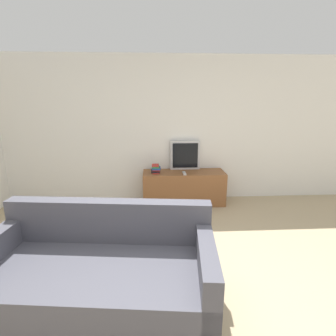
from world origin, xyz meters
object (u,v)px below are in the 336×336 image
couch (100,277)px  remote_on_stand (184,173)px  television (185,155)px  book_stack (156,169)px  tv_stand (184,188)px

couch → remote_on_stand: bearing=72.4°
remote_on_stand → television: bearing=81.9°
book_stack → remote_on_stand: book_stack is taller
couch → book_stack: couch is taller
television → couch: television is taller
television → book_stack: bearing=-157.1°
television → remote_on_stand: television is taller
tv_stand → remote_on_stand: size_ratio=7.57×
couch → book_stack: size_ratio=9.52×
television → tv_stand: bearing=-101.1°
tv_stand → television: bearing=78.9°
couch → remote_on_stand: size_ratio=10.89×
remote_on_stand → tv_stand: bearing=86.7°
tv_stand → couch: size_ratio=0.70×
couch → remote_on_stand: (1.02, 2.30, 0.30)m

